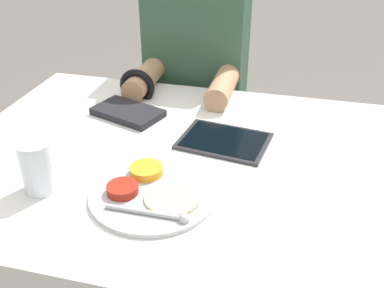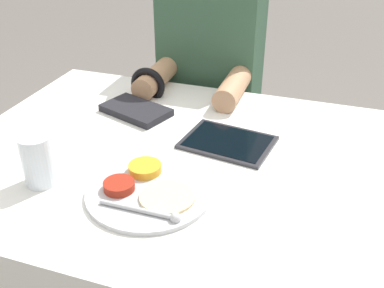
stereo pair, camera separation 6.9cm
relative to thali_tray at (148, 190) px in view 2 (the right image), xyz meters
name	(u,v)px [view 2 (the right image)]	position (x,y,z in m)	size (l,w,h in m)	color
dining_table	(195,273)	(0.05, 0.16, -0.39)	(1.18, 0.83, 0.76)	silver
thali_tray	(148,190)	(0.00, 0.00, 0.00)	(0.27, 0.27, 0.03)	#B7BABF
red_notebook	(136,111)	(-0.18, 0.34, 0.00)	(0.21, 0.17, 0.02)	silver
tablet_device	(228,142)	(0.11, 0.25, 0.00)	(0.24, 0.19, 0.01)	#28282D
person_diner	(210,115)	(-0.08, 0.71, -0.18)	(0.34, 0.42, 1.24)	black
drinking_glass	(38,160)	(-0.23, -0.04, 0.05)	(0.07, 0.07, 0.11)	silver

